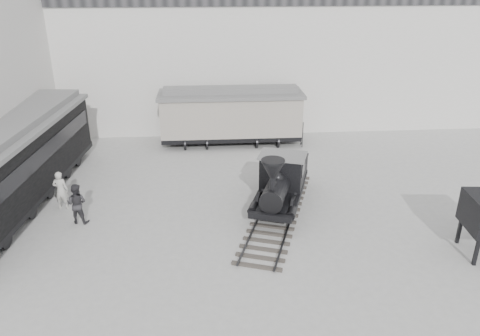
{
  "coord_description": "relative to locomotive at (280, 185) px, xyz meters",
  "views": [
    {
      "loc": [
        -1.79,
        -15.29,
        10.16
      ],
      "look_at": [
        -0.38,
        3.56,
        2.0
      ],
      "focal_mm": 35.0,
      "sensor_mm": 36.0,
      "label": 1
    }
  ],
  "objects": [
    {
      "name": "boxcar",
      "position": [
        -1.74,
        8.64,
        0.73
      ],
      "size": [
        8.71,
        2.74,
        3.57
      ],
      "rotation": [
        0.0,
        0.0,
        -0.0
      ],
      "color": "black",
      "rests_on": "ground"
    },
    {
      "name": "ground",
      "position": [
        -1.44,
        -3.5,
        -1.14
      ],
      "size": [
        90.0,
        90.0,
        0.0
      ],
      "primitive_type": "plane",
      "color": "#9E9E9B"
    },
    {
      "name": "passenger_coach",
      "position": [
        -11.89,
        1.4,
        0.86
      ],
      "size": [
        4.11,
        13.75,
        3.63
      ],
      "rotation": [
        0.0,
        0.0,
        -0.1
      ],
      "color": "black",
      "rests_on": "ground"
    },
    {
      "name": "visitor_a",
      "position": [
        -9.89,
        0.69,
        -0.24
      ],
      "size": [
        0.67,
        0.45,
        1.81
      ],
      "primitive_type": "imported",
      "rotation": [
        0.0,
        0.0,
        3.11
      ],
      "color": "beige",
      "rests_on": "ground"
    },
    {
      "name": "north_wall",
      "position": [
        -1.44,
        11.48,
        4.41
      ],
      "size": [
        34.0,
        2.51,
        11.0
      ],
      "color": "silver",
      "rests_on": "ground"
    },
    {
      "name": "locomotive",
      "position": [
        0.0,
        0.0,
        0.0
      ],
      "size": [
        4.63,
        8.92,
        3.1
      ],
      "rotation": [
        0.0,
        0.0,
        -0.33
      ],
      "color": "#3B352F",
      "rests_on": "ground"
    },
    {
      "name": "visitor_b",
      "position": [
        -8.84,
        -0.68,
        -0.24
      ],
      "size": [
        0.99,
        0.83,
        1.8
      ],
      "primitive_type": "imported",
      "rotation": [
        0.0,
        0.0,
        2.95
      ],
      "color": "#2F2E32",
      "rests_on": "ground"
    }
  ]
}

